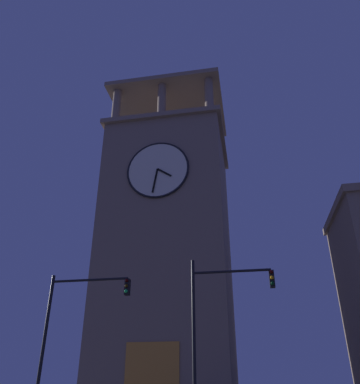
{
  "coord_description": "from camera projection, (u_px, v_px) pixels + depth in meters",
  "views": [
    {
      "loc": [
        -8.83,
        25.03,
        1.75
      ],
      "look_at": [
        -3.78,
        -2.81,
        15.95
      ],
      "focal_mm": 35.95,
      "sensor_mm": 36.0,
      "label": 1
    }
  ],
  "objects": [
    {
      "name": "traffic_signal_mid",
      "position": [
        218.0,
        314.0,
        16.68
      ],
      "size": [
        3.71,
        0.41,
        6.93
      ],
      "color": "black",
      "rests_on": "ground_plane"
    },
    {
      "name": "clocktower",
      "position": [
        169.0,
        253.0,
        29.45
      ],
      "size": [
        9.58,
        9.19,
        27.87
      ],
      "color": "gray",
      "rests_on": "ground_plane"
    },
    {
      "name": "traffic_signal_far",
      "position": [
        71.0,
        320.0,
        17.96
      ],
      "size": [
        4.05,
        0.41,
        6.61
      ],
      "color": "black",
      "rests_on": "ground_plane"
    }
  ]
}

